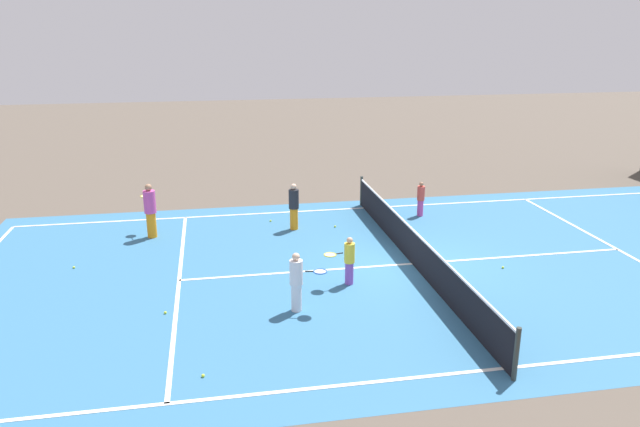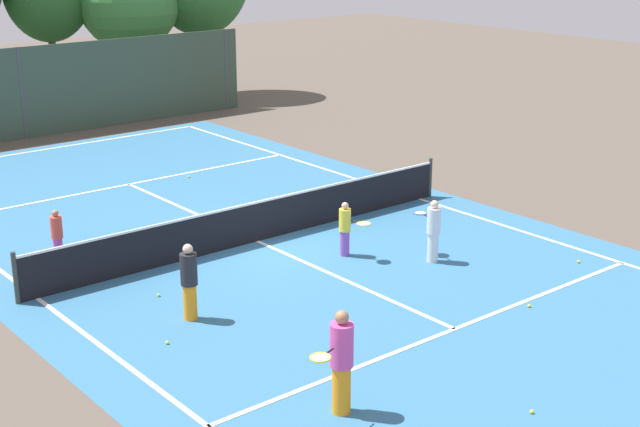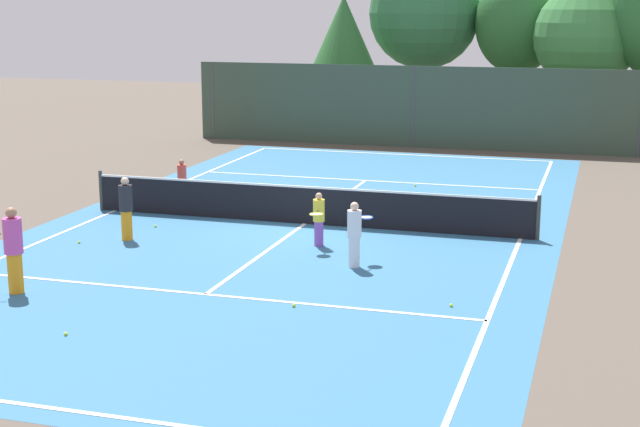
% 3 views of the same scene
% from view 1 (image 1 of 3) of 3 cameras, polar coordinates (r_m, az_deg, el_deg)
% --- Properties ---
extents(ground_plane, '(80.00, 80.00, 0.00)m').
position_cam_1_polar(ground_plane, '(17.20, 8.71, -4.73)').
color(ground_plane, brown).
extents(court_surface, '(13.00, 25.00, 0.01)m').
position_cam_1_polar(court_surface, '(17.20, 8.71, -4.72)').
color(court_surface, teal).
rests_on(court_surface, ground_plane).
extents(tennis_net, '(11.90, 0.10, 1.10)m').
position_cam_1_polar(tennis_net, '(17.02, 8.79, -3.13)').
color(tennis_net, '#333833').
rests_on(tennis_net, ground_plane).
extents(player_0, '(0.26, 0.26, 1.22)m').
position_cam_1_polar(player_0, '(21.34, 9.48, 1.40)').
color(player_0, '#D14799').
rests_on(player_0, ground_plane).
extents(player_1, '(0.43, 0.86, 1.28)m').
position_cam_1_polar(player_1, '(15.50, 2.70, -4.40)').
color(player_1, purple).
rests_on(player_1, ground_plane).
extents(player_2, '(0.33, 0.33, 1.54)m').
position_cam_1_polar(player_2, '(19.62, -2.49, 0.70)').
color(player_2, orange).
rests_on(player_2, ground_plane).
extents(player_3, '(0.95, 0.56, 1.73)m').
position_cam_1_polar(player_3, '(19.58, -15.72, 0.33)').
color(player_3, orange).
rests_on(player_3, ground_plane).
extents(player_4, '(0.47, 0.89, 1.44)m').
position_cam_1_polar(player_4, '(14.06, -2.18, -6.39)').
color(player_4, silver).
rests_on(player_4, ground_plane).
extents(tennis_ball_0, '(0.07, 0.07, 0.07)m').
position_cam_1_polar(tennis_ball_0, '(12.10, -10.97, -14.78)').
color(tennis_ball_0, '#CCE533').
rests_on(tennis_ball_0, ground_plane).
extents(tennis_ball_1, '(0.07, 0.07, 0.07)m').
position_cam_1_polar(tennis_ball_1, '(20.01, 1.43, -1.23)').
color(tennis_ball_1, '#CCE533').
rests_on(tennis_ball_1, ground_plane).
extents(tennis_ball_3, '(0.07, 0.07, 0.07)m').
position_cam_1_polar(tennis_ball_3, '(17.43, 16.87, -4.89)').
color(tennis_ball_3, '#CCE533').
rests_on(tennis_ball_3, ground_plane).
extents(tennis_ball_4, '(0.07, 0.07, 0.07)m').
position_cam_1_polar(tennis_ball_4, '(14.64, -14.39, -9.04)').
color(tennis_ball_4, '#CCE533').
rests_on(tennis_ball_4, ground_plane).
extents(tennis_ball_5, '(0.07, 0.07, 0.07)m').
position_cam_1_polar(tennis_ball_5, '(18.01, -22.20, -4.73)').
color(tennis_ball_5, '#CCE533').
rests_on(tennis_ball_5, ground_plane).
extents(tennis_ball_6, '(0.07, 0.07, 0.07)m').
position_cam_1_polar(tennis_ball_6, '(20.65, -4.68, -0.69)').
color(tennis_ball_6, '#CCE533').
rests_on(tennis_ball_6, ground_plane).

